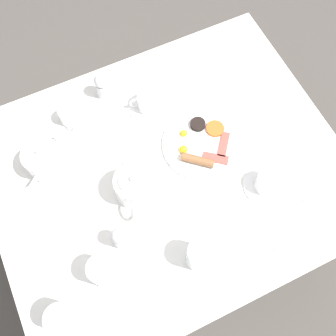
% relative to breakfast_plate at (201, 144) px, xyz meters
% --- Properties ---
extents(ground_plane, '(8.00, 8.00, 0.00)m').
position_rel_breakfast_plate_xyz_m(ground_plane, '(0.04, -0.14, -0.74)').
color(ground_plane, '#4C4742').
extents(table, '(0.98, 1.19, 0.73)m').
position_rel_breakfast_plate_xyz_m(table, '(0.04, -0.14, -0.07)').
color(table, silver).
rests_on(table, ground_plane).
extents(breakfast_plate, '(0.28, 0.28, 0.04)m').
position_rel_breakfast_plate_xyz_m(breakfast_plate, '(0.00, 0.00, 0.00)').
color(breakfast_plate, white).
rests_on(breakfast_plate, table).
extents(teapot_near, '(0.21, 0.12, 0.13)m').
position_rel_breakfast_plate_xyz_m(teapot_near, '(0.06, -0.28, 0.05)').
color(teapot_near, white).
rests_on(teapot_near, table).
extents(teapot_far, '(0.17, 0.15, 0.13)m').
position_rel_breakfast_plate_xyz_m(teapot_far, '(-0.15, -0.51, 0.05)').
color(teapot_far, white).
rests_on(teapot_far, table).
extents(teacup_with_saucer_left, '(0.15, 0.15, 0.07)m').
position_rel_breakfast_plate_xyz_m(teacup_with_saucer_left, '(0.23, 0.13, 0.02)').
color(teacup_with_saucer_left, white).
rests_on(teacup_with_saucer_left, table).
extents(teacup_with_saucer_right, '(0.15, 0.15, 0.07)m').
position_rel_breakfast_plate_xyz_m(teacup_with_saucer_right, '(-0.22, -0.10, 0.02)').
color(teacup_with_saucer_right, white).
rests_on(teacup_with_saucer_right, table).
extents(water_glass_tall, '(0.08, 0.08, 0.11)m').
position_rel_breakfast_plate_xyz_m(water_glass_tall, '(0.34, -0.18, 0.05)').
color(water_glass_tall, white).
rests_on(water_glass_tall, table).
extents(water_glass_short, '(0.08, 0.08, 0.11)m').
position_rel_breakfast_plate_xyz_m(water_glass_short, '(0.26, -0.46, 0.05)').
color(water_glass_short, white).
rests_on(water_glass_short, table).
extents(wine_glass_spare, '(0.08, 0.08, 0.13)m').
position_rel_breakfast_plate_xyz_m(wine_glass_spare, '(0.34, -0.61, 0.05)').
color(wine_glass_spare, white).
rests_on(wine_glass_spare, table).
extents(creamer_jug, '(0.09, 0.06, 0.07)m').
position_rel_breakfast_plate_xyz_m(creamer_jug, '(-0.29, -0.38, 0.02)').
color(creamer_jug, white).
rests_on(creamer_jug, table).
extents(pepper_grinder, '(0.05, 0.05, 0.11)m').
position_rel_breakfast_plate_xyz_m(pepper_grinder, '(0.19, -0.38, 0.05)').
color(pepper_grinder, '#BCBCC1').
rests_on(pepper_grinder, table).
extents(salt_grinder, '(0.05, 0.05, 0.11)m').
position_rel_breakfast_plate_xyz_m(salt_grinder, '(-0.34, -0.23, 0.05)').
color(salt_grinder, '#BCBCC1').
rests_on(salt_grinder, table).
extents(fork_by_plate, '(0.14, 0.12, 0.00)m').
position_rel_breakfast_plate_xyz_m(fork_by_plate, '(0.07, 0.33, -0.01)').
color(fork_by_plate, silver).
rests_on(fork_by_plate, table).
extents(knife_by_plate, '(0.15, 0.16, 0.00)m').
position_rel_breakfast_plate_xyz_m(knife_by_plate, '(-0.25, 0.30, -0.01)').
color(knife_by_plate, silver).
rests_on(knife_by_plate, table).
extents(spoon_for_tea, '(0.16, 0.05, 0.00)m').
position_rel_breakfast_plate_xyz_m(spoon_for_tea, '(0.40, 0.04, -0.01)').
color(spoon_for_tea, silver).
rests_on(spoon_for_tea, table).
extents(fork_spare, '(0.11, 0.15, 0.00)m').
position_rel_breakfast_plate_xyz_m(fork_spare, '(0.37, 0.28, -0.01)').
color(fork_spare, silver).
rests_on(fork_spare, table).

